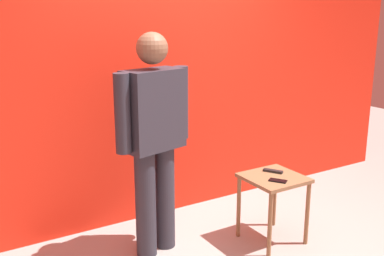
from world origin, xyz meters
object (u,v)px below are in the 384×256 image
Objects in this scene: cell_phone at (278,181)px; standing_person at (154,134)px; side_table at (273,188)px; tv_remote at (273,171)px.

standing_person is at bearing 117.90° from cell_phone.
side_table is at bearing -21.68° from standing_person.
side_table is 0.16m from cell_phone.
side_table is at bearing -157.23° from tv_remote.
standing_person is at bearing 132.65° from tv_remote.
side_table is at bearing 30.56° from cell_phone.
standing_person is 1.13m from side_table.
standing_person is 1.08m from cell_phone.
cell_phone is (0.88, -0.47, -0.41)m from standing_person.
cell_phone is at bearing -28.21° from standing_person.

